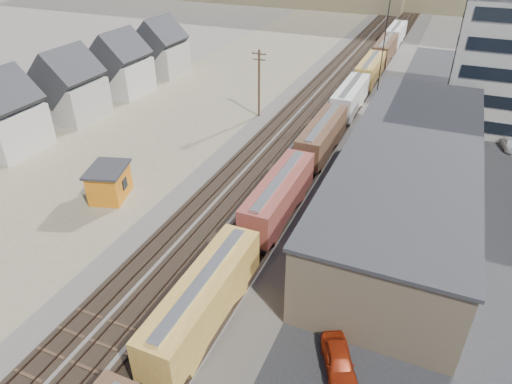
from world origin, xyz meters
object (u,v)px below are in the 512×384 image
at_px(freight_train, 337,115).
at_px(parked_car_blue, 474,109).
at_px(utility_pole_north, 259,82).
at_px(maintenance_shed, 109,182).
at_px(parked_car_red, 339,361).

distance_m(freight_train, parked_car_blue, 23.84).
distance_m(utility_pole_north, maintenance_shed, 28.25).
relative_size(freight_train, maintenance_shed, 20.82).
bearing_deg(parked_car_blue, parked_car_red, -140.42).
distance_m(maintenance_shed, parked_car_red, 30.53).
height_order(utility_pole_north, parked_car_blue, utility_pole_north).
bearing_deg(maintenance_shed, parked_car_blue, 49.48).
height_order(freight_train, parked_car_red, freight_train).
bearing_deg(freight_train, maintenance_shed, -124.96).
relative_size(utility_pole_north, parked_car_blue, 2.08).
xyz_separation_m(freight_train, parked_car_blue, (17.63, 15.91, -2.12)).
bearing_deg(parked_car_blue, freight_train, 179.75).
xyz_separation_m(freight_train, maintenance_shed, (-18.13, -25.94, -0.97)).
bearing_deg(parked_car_red, utility_pole_north, 93.80).
bearing_deg(freight_train, parked_car_red, -75.23).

